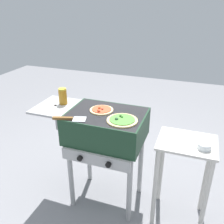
{
  "coord_description": "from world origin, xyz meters",
  "views": [
    {
      "loc": [
        0.67,
        -1.7,
        1.76
      ],
      "look_at": [
        0.05,
        0.0,
        0.92
      ],
      "focal_mm": 39.44,
      "sensor_mm": 36.0,
      "label": 1
    }
  ],
  "objects_px": {
    "pizza_veggie": "(122,120)",
    "topping_bowl_near": "(204,146)",
    "sauce_jar": "(63,96)",
    "spatula": "(70,119)",
    "grill": "(105,129)",
    "prep_table": "(184,165)",
    "pizza_pepperoni": "(101,110)"
  },
  "relations": [
    {
      "from": "pizza_veggie",
      "to": "prep_table",
      "type": "xyz_separation_m",
      "value": [
        0.5,
        0.09,
        -0.36
      ]
    },
    {
      "from": "grill",
      "to": "spatula",
      "type": "bearing_deg",
      "value": -137.05
    },
    {
      "from": "spatula",
      "to": "topping_bowl_near",
      "type": "relative_size",
      "value": 2.71
    },
    {
      "from": "prep_table",
      "to": "pizza_veggie",
      "type": "bearing_deg",
      "value": -169.8
    },
    {
      "from": "topping_bowl_near",
      "to": "grill",
      "type": "bearing_deg",
      "value": 175.89
    },
    {
      "from": "pizza_pepperoni",
      "to": "topping_bowl_near",
      "type": "distance_m",
      "value": 0.85
    },
    {
      "from": "grill",
      "to": "pizza_veggie",
      "type": "xyz_separation_m",
      "value": [
        0.18,
        -0.08,
        0.15
      ]
    },
    {
      "from": "sauce_jar",
      "to": "spatula",
      "type": "height_order",
      "value": "sauce_jar"
    },
    {
      "from": "sauce_jar",
      "to": "prep_table",
      "type": "height_order",
      "value": "sauce_jar"
    },
    {
      "from": "grill",
      "to": "topping_bowl_near",
      "type": "bearing_deg",
      "value": -4.11
    },
    {
      "from": "pizza_pepperoni",
      "to": "sauce_jar",
      "type": "xyz_separation_m",
      "value": [
        -0.38,
        0.03,
        0.06
      ]
    },
    {
      "from": "pizza_veggie",
      "to": "spatula",
      "type": "xyz_separation_m",
      "value": [
        -0.39,
        -0.11,
        -0.0
      ]
    },
    {
      "from": "grill",
      "to": "spatula",
      "type": "height_order",
      "value": "spatula"
    },
    {
      "from": "pizza_pepperoni",
      "to": "grill",
      "type": "bearing_deg",
      "value": -41.01
    },
    {
      "from": "pizza_veggie",
      "to": "topping_bowl_near",
      "type": "relative_size",
      "value": 2.45
    },
    {
      "from": "spatula",
      "to": "topping_bowl_near",
      "type": "distance_m",
      "value": 1.02
    },
    {
      "from": "prep_table",
      "to": "topping_bowl_near",
      "type": "bearing_deg",
      "value": -27.21
    },
    {
      "from": "spatula",
      "to": "prep_table",
      "type": "relative_size",
      "value": 0.34
    },
    {
      "from": "pizza_pepperoni",
      "to": "pizza_veggie",
      "type": "xyz_separation_m",
      "value": [
        0.22,
        -0.12,
        -0.0
      ]
    },
    {
      "from": "grill",
      "to": "pizza_veggie",
      "type": "distance_m",
      "value": 0.25
    },
    {
      "from": "grill",
      "to": "pizza_pepperoni",
      "type": "distance_m",
      "value": 0.16
    },
    {
      "from": "pizza_veggie",
      "to": "sauce_jar",
      "type": "height_order",
      "value": "sauce_jar"
    },
    {
      "from": "grill",
      "to": "pizza_pepperoni",
      "type": "height_order",
      "value": "pizza_pepperoni"
    },
    {
      "from": "grill",
      "to": "pizza_veggie",
      "type": "relative_size",
      "value": 4.0
    },
    {
      "from": "sauce_jar",
      "to": "prep_table",
      "type": "bearing_deg",
      "value": -3.04
    },
    {
      "from": "topping_bowl_near",
      "to": "sauce_jar",
      "type": "bearing_deg",
      "value": 174.37
    },
    {
      "from": "sauce_jar",
      "to": "prep_table",
      "type": "relative_size",
      "value": 0.19
    },
    {
      "from": "pizza_pepperoni",
      "to": "prep_table",
      "type": "height_order",
      "value": "pizza_pepperoni"
    },
    {
      "from": "pizza_veggie",
      "to": "prep_table",
      "type": "height_order",
      "value": "pizza_veggie"
    },
    {
      "from": "sauce_jar",
      "to": "spatula",
      "type": "xyz_separation_m",
      "value": [
        0.21,
        -0.26,
        -0.06
      ]
    },
    {
      "from": "prep_table",
      "to": "grill",
      "type": "bearing_deg",
      "value": -179.63
    },
    {
      "from": "pizza_pepperoni",
      "to": "prep_table",
      "type": "bearing_deg",
      "value": -2.55
    }
  ]
}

